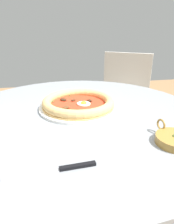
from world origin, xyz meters
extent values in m
cylinder|color=gray|center=(0.00, 0.00, 0.71)|extent=(0.96, 0.96, 0.03)
cylinder|color=gray|center=(0.00, 0.00, 0.36)|extent=(0.10, 0.10, 0.67)
cylinder|color=white|center=(-0.01, -0.05, 0.73)|extent=(0.30, 0.30, 0.01)
cylinder|color=#E0B26B|center=(-0.01, -0.05, 0.73)|extent=(0.28, 0.28, 0.01)
torus|color=#E0B26B|center=(-0.01, -0.05, 0.75)|extent=(0.28, 0.28, 0.03)
cylinder|color=red|center=(-0.01, -0.05, 0.74)|extent=(0.26, 0.26, 0.00)
cylinder|color=white|center=(-0.03, -0.04, 0.74)|extent=(0.05, 0.05, 0.00)
ellipsoid|color=yellow|center=(-0.03, -0.04, 0.75)|extent=(0.02, 0.02, 0.02)
ellipsoid|color=#3D2314|center=(-0.05, -0.06, 0.75)|extent=(0.03, 0.03, 0.01)
ellipsoid|color=#4C2D19|center=(0.01, -0.08, 0.75)|extent=(0.03, 0.02, 0.01)
ellipsoid|color=#3D2314|center=(0.01, 0.03, 0.74)|extent=(0.02, 0.02, 0.01)
ellipsoid|color=brown|center=(0.09, -0.02, 0.75)|extent=(0.03, 0.04, 0.01)
ellipsoid|color=brown|center=(0.05, 0.00, 0.75)|extent=(0.03, 0.03, 0.01)
ellipsoid|color=#3D2314|center=(0.05, -0.09, 0.75)|extent=(0.04, 0.04, 0.01)
ellipsoid|color=#2D6B28|center=(0.10, -0.06, 0.74)|extent=(0.01, 0.01, 0.00)
ellipsoid|color=#2D6B28|center=(0.09, -0.08, 0.74)|extent=(0.01, 0.01, 0.00)
ellipsoid|color=#2D6B28|center=(0.02, -0.14, 0.74)|extent=(0.01, 0.01, 0.00)
cube|color=silver|center=(0.15, 0.31, 0.72)|extent=(0.12, 0.02, 0.00)
cube|color=black|center=(0.05, 0.31, 0.73)|extent=(0.09, 0.02, 0.01)
torus|color=olive|center=(-0.22, 0.19, 0.75)|extent=(0.01, 0.03, 0.03)
cylinder|color=#B7B2A8|center=(0.39, -0.45, 0.22)|extent=(0.02, 0.02, 0.43)
cube|color=beige|center=(-0.40, -0.65, 0.44)|extent=(0.55, 0.55, 0.02)
cube|color=beige|center=(-0.50, -0.81, 0.64)|extent=(0.32, 0.21, 0.38)
cylinder|color=#B7B2A8|center=(-0.15, -0.59, 0.22)|extent=(0.02, 0.02, 0.44)
cylinder|color=#B7B2A8|center=(-0.46, -0.40, 0.22)|extent=(0.02, 0.02, 0.44)
cylinder|color=#B7B2A8|center=(-0.34, -0.89, 0.22)|extent=(0.02, 0.02, 0.44)
cylinder|color=#B7B2A8|center=(-0.65, -0.70, 0.22)|extent=(0.02, 0.02, 0.44)
camera|label=1|loc=(0.10, 0.68, 1.02)|focal=32.76mm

